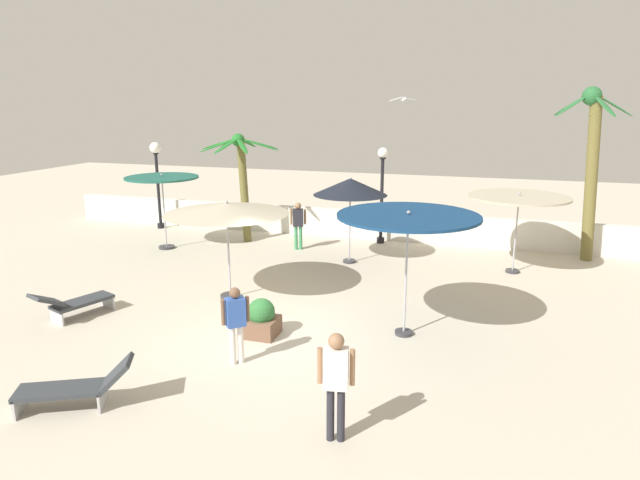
# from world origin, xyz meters

# --- Properties ---
(ground_plane) EXTENTS (56.00, 56.00, 0.00)m
(ground_plane) POSITION_xyz_m (0.00, 0.00, 0.00)
(ground_plane) COLOR beige
(boundary_wall) EXTENTS (25.20, 0.30, 1.05)m
(boundary_wall) POSITION_xyz_m (0.00, 9.30, 0.53)
(boundary_wall) COLOR silver
(boundary_wall) RESTS_ON ground_plane
(patio_umbrella_0) EXTENTS (2.47, 2.47, 2.62)m
(patio_umbrella_0) POSITION_xyz_m (-6.42, 5.80, 2.32)
(patio_umbrella_0) COLOR #333338
(patio_umbrella_0) RESTS_ON ground_plane
(patio_umbrella_1) EXTENTS (3.17, 3.17, 2.58)m
(patio_umbrella_1) POSITION_xyz_m (-2.07, 1.97, 2.36)
(patio_umbrella_1) COLOR #333338
(patio_umbrella_1) RESTS_ON ground_plane
(patio_umbrella_2) EXTENTS (3.01, 3.01, 2.79)m
(patio_umbrella_2) POSITION_xyz_m (2.65, 0.97, 2.60)
(patio_umbrella_2) COLOR #333338
(patio_umbrella_2) RESTS_ON ground_plane
(patio_umbrella_3) EXTENTS (2.89, 2.89, 2.45)m
(patio_umbrella_3) POSITION_xyz_m (5.08, 6.45, 2.23)
(patio_umbrella_3) COLOR #333338
(patio_umbrella_3) RESTS_ON ground_plane
(patio_umbrella_4) EXTENTS (2.31, 2.31, 2.74)m
(patio_umbrella_4) POSITION_xyz_m (0.12, 6.02, 2.43)
(patio_umbrella_4) COLOR #333338
(patio_umbrella_4) RESTS_ON ground_plane
(palm_tree_0) EXTENTS (2.94, 2.94, 3.90)m
(palm_tree_0) POSITION_xyz_m (-4.29, 7.58, 2.60)
(palm_tree_0) COLOR brown
(palm_tree_0) RESTS_ON ground_plane
(palm_tree_1) EXTENTS (2.31, 2.31, 5.45)m
(palm_tree_1) POSITION_xyz_m (7.20, 8.59, 3.29)
(palm_tree_1) COLOR brown
(palm_tree_1) RESTS_ON ground_plane
(lamp_post_0) EXTENTS (0.37, 0.37, 3.44)m
(lamp_post_0) POSITION_xyz_m (0.59, 8.77, 2.14)
(lamp_post_0) COLOR black
(lamp_post_0) RESTS_ON ground_plane
(lamp_post_1) EXTENTS (0.44, 0.44, 3.45)m
(lamp_post_1) POSITION_xyz_m (-8.40, 8.50, 2.37)
(lamp_post_1) COLOR black
(lamp_post_1) RESTS_ON ground_plane
(lounge_chair_0) EXTENTS (1.93, 1.33, 0.84)m
(lounge_chair_0) POSITION_xyz_m (-2.13, -3.64, 0.39)
(lounge_chair_0) COLOR #B7B7BC
(lounge_chair_0) RESTS_ON ground_plane
(lounge_chair_1) EXTENTS (1.15, 1.93, 0.82)m
(lounge_chair_1) POSITION_xyz_m (-4.97, -0.42, 0.40)
(lounge_chair_1) COLOR #B7B7BC
(lounge_chair_1) RESTS_ON ground_plane
(guest_0) EXTENTS (0.53, 0.35, 1.65)m
(guest_0) POSITION_xyz_m (-1.96, 7.04, 1.00)
(guest_0) COLOR #3F8C59
(guest_0) RESTS_ON ground_plane
(guest_1) EXTENTS (0.55, 0.30, 1.75)m
(guest_1) POSITION_xyz_m (2.26, -3.23, 1.07)
(guest_1) COLOR #26262D
(guest_1) RESTS_ON ground_plane
(guest_2) EXTENTS (0.44, 0.42, 1.57)m
(guest_2) POSITION_xyz_m (-0.27, -1.38, 0.95)
(guest_2) COLOR silver
(guest_2) RESTS_ON ground_plane
(seagull_0) EXTENTS (0.83, 0.64, 0.15)m
(seagull_0) POSITION_xyz_m (1.24, 8.70, 5.07)
(seagull_0) COLOR white
(planter) EXTENTS (0.70, 0.70, 0.85)m
(planter) POSITION_xyz_m (-0.33, -0.01, 0.38)
(planter) COLOR brown
(planter) RESTS_ON ground_plane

